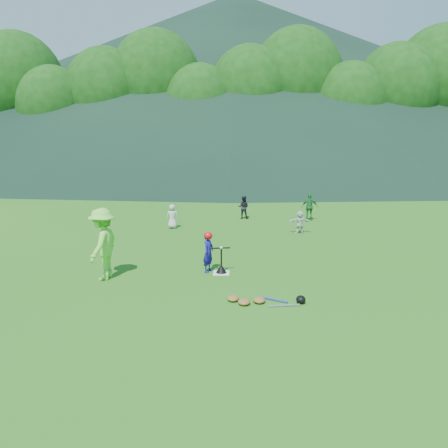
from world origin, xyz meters
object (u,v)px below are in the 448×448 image
Objects in this scene: batter_child at (208,252)px; fielder_c at (310,207)px; home_plate at (221,273)px; equipment_pile at (259,300)px; adult_coach at (103,244)px; fielder_b at (243,207)px; batting_tee at (221,269)px; fielder_d at (300,222)px; fielder_a at (172,216)px.

fielder_c is (4.08, 7.78, 0.06)m from batter_child.
equipment_pile is (0.95, -2.18, 0.06)m from home_plate.
fielder_b is (3.85, 8.85, -0.43)m from adult_coach.
batter_child is at bearing 60.64° from fielder_c.
equipment_pile is (-2.76, -10.09, -0.55)m from fielder_c.
batting_tee is (-3.71, -7.91, -0.49)m from fielder_c.
batting_tee is (0.00, 0.00, 0.12)m from home_plate.
equipment_pile is at bearing 103.26° from fielder_b.
adult_coach reaches higher than batting_tee.
home_plate is 0.50× the size of fielder_d.
fielder_d reaches higher than equipment_pile.
fielder_a is 0.81× the size of fielder_c.
fielder_a is (0.87, 6.55, -0.45)m from adult_coach.
batting_tee reaches higher than equipment_pile.
batter_child is 0.62× the size of equipment_pile.
fielder_a reaches higher than batting_tee.
home_plate is at bearing 97.03° from fielder_b.
adult_coach is 1.91× the size of fielder_a.
batting_tee is at bearing 107.79° from adult_coach.
fielder_c is at bearing -110.61° from fielder_d.
fielder_b is 1.17× the size of fielder_d.
equipment_pile is (3.19, -8.18, -0.44)m from fielder_a.
batter_child reaches higher than fielder_a.
fielder_c reaches higher than batter_child.
fielder_a is at bearing 111.32° from equipment_pile.
fielder_c is 10.47m from equipment_pile.
fielder_d reaches higher than home_plate.
fielder_c reaches higher than fielder_b.
adult_coach reaches higher than home_plate.
fielder_c is at bearing 64.87° from batting_tee.
fielder_c is 1.37× the size of fielder_d.
fielder_b is at bearing 91.21° from equipment_pile.
adult_coach is 3.27m from batting_tee.
equipment_pile is (0.22, -10.48, -0.46)m from fielder_b.
home_plate is at bearing -86.51° from batter_child.
fielder_b is at bearing 84.98° from home_plate.
batter_child reaches higher than batting_tee.
fielder_a is at bearing -179.76° from adult_coach.
batter_child is at bearing 119.65° from equipment_pile.
adult_coach is 9.66m from fielder_b.
fielder_a is 3.76m from fielder_b.
batter_child is at bearing 53.15° from fielder_d.
home_plate is 0.68m from batter_child.
equipment_pile is at bearing 71.22° from fielder_d.
fielder_c is (3.71, 7.91, 0.61)m from home_plate.
fielder_a is at bearing 16.03° from fielder_c.
equipment_pile is at bearing 73.00° from fielder_c.
fielder_c is 8.75m from batting_tee.
fielder_c reaches higher than home_plate.
equipment_pile reaches higher than home_plate.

